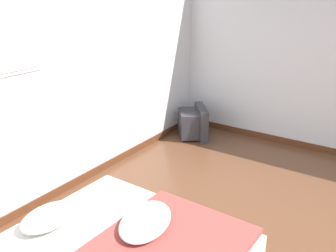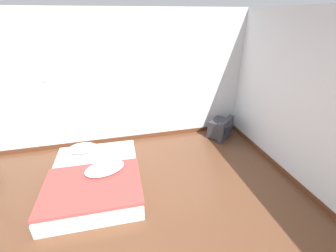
{
  "view_description": "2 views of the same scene",
  "coord_description": "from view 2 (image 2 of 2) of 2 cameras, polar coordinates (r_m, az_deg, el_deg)",
  "views": [
    {
      "loc": [
        -2.29,
        -0.21,
        2.14
      ],
      "look_at": [
        0.81,
        1.89,
        0.73
      ],
      "focal_mm": 40.0,
      "sensor_mm": 36.0,
      "label": 1
    },
    {
      "loc": [
        0.05,
        -1.6,
        2.49
      ],
      "look_at": [
        0.92,
        1.87,
        0.69
      ],
      "focal_mm": 24.0,
      "sensor_mm": 36.0,
      "label": 2
    }
  ],
  "objects": [
    {
      "name": "wall_back",
      "position": [
        4.56,
        -14.54,
        10.65
      ],
      "size": [
        7.91,
        0.08,
        2.6
      ],
      "color": "silver",
      "rests_on": "ground_plane"
    },
    {
      "name": "crt_tv",
      "position": [
        5.1,
        13.24,
        -0.52
      ],
      "size": [
        0.64,
        0.62,
        0.46
      ],
      "color": "#333338",
      "rests_on": "ground_plane"
    },
    {
      "name": "mattress_bed",
      "position": [
        3.87,
        -18.07,
        -12.23
      ],
      "size": [
        1.43,
        1.84,
        0.37
      ],
      "color": "silver",
      "rests_on": "ground_plane"
    }
  ]
}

